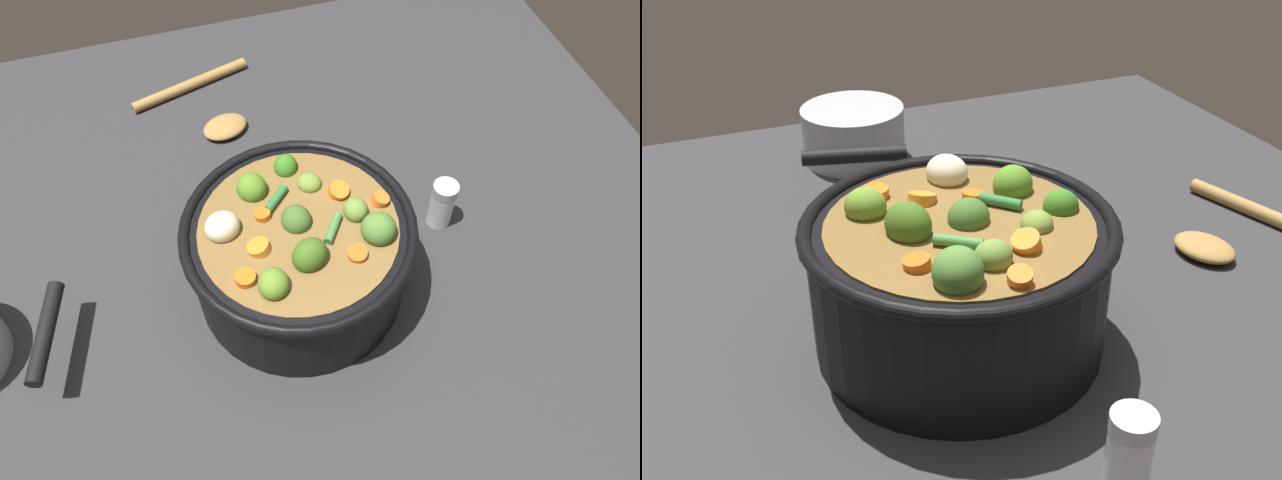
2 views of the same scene
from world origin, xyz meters
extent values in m
plane|color=#2D2D30|center=(0.00, 0.00, 0.00)|extent=(1.10, 1.10, 0.00)
cylinder|color=black|center=(0.00, 0.00, 0.06)|extent=(0.25, 0.25, 0.11)
torus|color=black|center=(0.00, 0.00, 0.11)|extent=(0.26, 0.26, 0.01)
cylinder|color=brown|center=(0.00, 0.00, 0.06)|extent=(0.22, 0.22, 0.11)
ellipsoid|color=olive|center=(0.06, -0.04, 0.12)|extent=(0.04, 0.04, 0.03)
ellipsoid|color=olive|center=(-0.05, 0.03, 0.12)|extent=(0.04, 0.04, 0.02)
ellipsoid|color=olive|center=(0.00, 0.07, 0.12)|extent=(0.03, 0.03, 0.03)
ellipsoid|color=#558726|center=(-0.06, -0.04, 0.12)|extent=(0.05, 0.05, 0.03)
ellipsoid|color=#518134|center=(0.03, 0.08, 0.12)|extent=(0.05, 0.05, 0.04)
ellipsoid|color=#387820|center=(-0.09, 0.01, 0.12)|extent=(0.04, 0.04, 0.03)
ellipsoid|color=#426C2B|center=(-0.01, 0.00, 0.12)|extent=(0.04, 0.04, 0.03)
ellipsoid|color=#40681F|center=(0.04, 0.00, 0.12)|extent=(0.05, 0.05, 0.04)
cylinder|color=orange|center=(0.01, -0.05, 0.12)|extent=(0.04, 0.04, 0.02)
cylinder|color=orange|center=(0.05, -0.07, 0.12)|extent=(0.03, 0.03, 0.01)
cylinder|color=orange|center=(-0.03, -0.03, 0.12)|extent=(0.03, 0.03, 0.01)
cylinder|color=orange|center=(-0.03, 0.06, 0.12)|extent=(0.03, 0.03, 0.02)
cylinder|color=orange|center=(-0.01, 0.10, 0.12)|extent=(0.03, 0.03, 0.02)
cylinder|color=orange|center=(0.05, 0.05, 0.12)|extent=(0.03, 0.03, 0.01)
ellipsoid|color=beige|center=(-0.02, -0.08, 0.12)|extent=(0.05, 0.05, 0.03)
cylinder|color=#468140|center=(0.02, 0.03, 0.12)|extent=(0.04, 0.03, 0.01)
cylinder|color=#2E7237|center=(-0.04, -0.01, 0.12)|extent=(0.03, 0.03, 0.01)
ellipsoid|color=#9F773D|center=(-0.29, -0.03, 0.01)|extent=(0.07, 0.08, 0.02)
cylinder|color=#9F773D|center=(-0.39, -0.06, 0.01)|extent=(0.07, 0.19, 0.02)
cylinder|color=silver|center=(-0.04, 0.20, 0.03)|extent=(0.03, 0.03, 0.06)
cylinder|color=#B7B7BC|center=(-0.04, 0.20, 0.06)|extent=(0.03, 0.03, 0.01)
cylinder|color=black|center=(0.01, -0.29, 0.06)|extent=(0.12, 0.05, 0.02)
camera|label=1|loc=(0.38, -0.09, 0.64)|focal=33.92mm
camera|label=2|loc=(0.20, 0.50, 0.42)|focal=43.09mm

